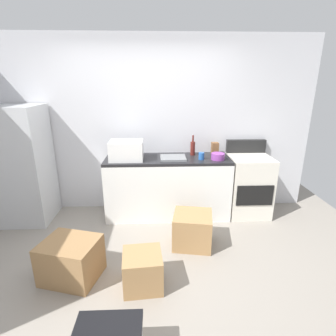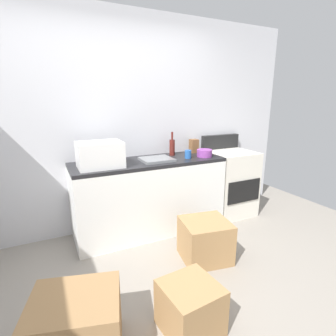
{
  "view_description": "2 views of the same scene",
  "coord_description": "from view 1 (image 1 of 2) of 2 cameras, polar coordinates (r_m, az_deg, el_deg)",
  "views": [
    {
      "loc": [
        0.16,
        -2.48,
        1.95
      ],
      "look_at": [
        0.29,
        0.82,
        0.87
      ],
      "focal_mm": 28.32,
      "sensor_mm": 36.0,
      "label": 1
    },
    {
      "loc": [
        -0.82,
        -1.61,
        1.6
      ],
      "look_at": [
        0.31,
        0.71,
        0.92
      ],
      "focal_mm": 28.11,
      "sensor_mm": 36.0,
      "label": 2
    }
  ],
  "objects": [
    {
      "name": "microwave",
      "position": [
        3.75,
        -8.93,
        3.77
      ],
      "size": [
        0.46,
        0.34,
        0.27
      ],
      "primitive_type": "cube",
      "color": "white",
      "rests_on": "kitchen_counter"
    },
    {
      "name": "wine_bottle",
      "position": [
        3.97,
        5.34,
        4.35
      ],
      "size": [
        0.07,
        0.07,
        0.3
      ],
      "color": "#591E19",
      "rests_on": "kitchen_counter"
    },
    {
      "name": "ground_plane",
      "position": [
        3.16,
        -4.96,
        -20.11
      ],
      "size": [
        6.0,
        6.0,
        0.0
      ],
      "primitive_type": "plane",
      "color": "gray"
    },
    {
      "name": "sink_basin",
      "position": [
        3.77,
        1.1,
        2.2
      ],
      "size": [
        0.36,
        0.32,
        0.03
      ],
      "primitive_type": "cube",
      "color": "slate",
      "rests_on": "kitchen_counter"
    },
    {
      "name": "kitchen_counter",
      "position": [
        3.98,
        -0.07,
        -4.05
      ],
      "size": [
        1.8,
        0.6,
        0.9
      ],
      "color": "white",
      "rests_on": "ground_plane"
    },
    {
      "name": "knife_block",
      "position": [
        4.06,
        10.06,
        4.16
      ],
      "size": [
        0.1,
        0.1,
        0.18
      ],
      "primitive_type": "cube",
      "color": "brown",
      "rests_on": "kitchen_counter"
    },
    {
      "name": "coffee_mug",
      "position": [
        3.76,
        7.2,
        2.57
      ],
      "size": [
        0.08,
        0.08,
        0.1
      ],
      "primitive_type": "cylinder",
      "color": "#2659A5",
      "rests_on": "kitchen_counter"
    },
    {
      "name": "stove_oven",
      "position": [
        4.2,
        16.83,
        -3.4
      ],
      "size": [
        0.6,
        0.61,
        1.1
      ],
      "color": "silver",
      "rests_on": "ground_plane"
    },
    {
      "name": "mixing_bowl",
      "position": [
        3.8,
        10.68,
        2.47
      ],
      "size": [
        0.19,
        0.19,
        0.09
      ],
      "primitive_type": "cylinder",
      "color": "purple",
      "rests_on": "kitchen_counter"
    },
    {
      "name": "refrigerator",
      "position": [
        4.25,
        -28.87,
        0.48
      ],
      "size": [
        0.68,
        0.66,
        1.65
      ],
      "primitive_type": "cube",
      "color": "silver",
      "rests_on": "ground_plane"
    },
    {
      "name": "cardboard_box_large",
      "position": [
        3.38,
        5.27,
        -13.04
      ],
      "size": [
        0.53,
        0.51,
        0.41
      ],
      "primitive_type": "cube",
      "rotation": [
        0.0,
        0.0,
        -0.17
      ],
      "color": "#A37A4C",
      "rests_on": "ground_plane"
    },
    {
      "name": "cardboard_box_small",
      "position": [
        3.04,
        -20.14,
        -18.04
      ],
      "size": [
        0.65,
        0.58,
        0.42
      ],
      "primitive_type": "cube",
      "rotation": [
        0.0,
        0.0,
        -0.27
      ],
      "color": "olive",
      "rests_on": "ground_plane"
    },
    {
      "name": "cardboard_box_medium",
      "position": [
        2.81,
        -5.48,
        -21.03
      ],
      "size": [
        0.41,
        0.41,
        0.36
      ],
      "primitive_type": "cube",
      "rotation": [
        0.0,
        0.0,
        0.09
      ],
      "color": "#A37A4C",
      "rests_on": "ground_plane"
    },
    {
      "name": "wall_back",
      "position": [
        4.08,
        -4.54,
        8.91
      ],
      "size": [
        5.0,
        0.1,
        2.6
      ],
      "primitive_type": "cube",
      "color": "silver",
      "rests_on": "ground_plane"
    }
  ]
}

